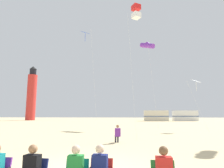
{
  "coord_description": "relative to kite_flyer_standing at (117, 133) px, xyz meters",
  "views": [
    {
      "loc": [
        1.25,
        -6.74,
        1.84
      ],
      "look_at": [
        0.11,
        11.65,
        4.68
      ],
      "focal_mm": 31.36,
      "sensor_mm": 36.0,
      "label": 1
    }
  ],
  "objects": [
    {
      "name": "lighthouse_distant",
      "position": [
        -28.1,
        45.55,
        7.22
      ],
      "size": [
        2.8,
        2.8,
        16.8
      ],
      "color": "red",
      "rests_on": "ground"
    },
    {
      "name": "kite_flyer_standing",
      "position": [
        0.0,
        0.0,
        0.0
      ],
      "size": [
        0.41,
        0.55,
        1.16
      ],
      "rotation": [
        0.0,
        0.0,
        3.37
      ],
      "color": "#722D99",
      "rests_on": "ground"
    },
    {
      "name": "kite_diamond_blue",
      "position": [
        -4.28,
        10.2,
        10.85
      ],
      "size": [
        2.13,
        2.51,
        12.27
      ],
      "color": "silver",
      "rests_on": "ground"
    },
    {
      "name": "rv_van_cream",
      "position": [
        9.06,
        41.35,
        0.78
      ],
      "size": [
        6.49,
        2.49,
        2.8
      ],
      "rotation": [
        0.0,
        0.0,
        -0.02
      ],
      "color": "beige",
      "rests_on": "ground"
    },
    {
      "name": "kite_diamond_white",
      "position": [
        8.72,
        9.68,
        4.8
      ],
      "size": [
        1.88,
        1.88,
        5.8
      ],
      "color": "silver",
      "rests_on": "ground"
    },
    {
      "name": "kite_box_scarlet",
      "position": [
        1.51,
        2.15,
        9.59
      ],
      "size": [
        1.13,
        1.13,
        10.8
      ],
      "color": "silver",
      "rests_on": "ground"
    },
    {
      "name": "rv_van_white",
      "position": [
        17.04,
        42.14,
        0.78
      ],
      "size": [
        6.55,
        2.66,
        2.8
      ],
      "rotation": [
        0.0,
        0.0,
        0.05
      ],
      "color": "white",
      "rests_on": "ground"
    },
    {
      "name": "kite_tube_violet",
      "position": [
        3.89,
        14.52,
        11.13
      ],
      "size": [
        2.25,
        2.35,
        12.45
      ],
      "color": "silver",
      "rests_on": "ground"
    }
  ]
}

